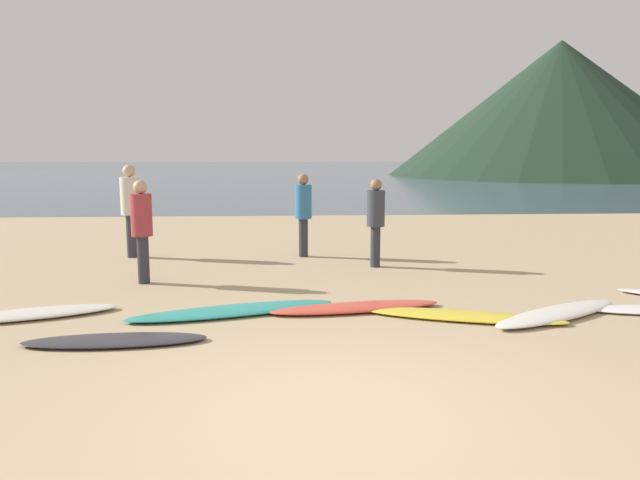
{
  "coord_description": "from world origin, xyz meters",
  "views": [
    {
      "loc": [
        -0.36,
        -4.34,
        2.04
      ],
      "look_at": [
        0.23,
        5.42,
        0.6
      ],
      "focal_mm": 33.77,
      "sensor_mm": 36.0,
      "label": 1
    }
  ],
  "objects_px": {
    "surfboard_1": "(29,314)",
    "surfboard_6": "(558,313)",
    "surfboard_2": "(115,340)",
    "person_2": "(376,215)",
    "surfboard_5": "(463,316)",
    "surfboard_3": "(233,311)",
    "person_3": "(142,223)",
    "person_0": "(303,208)",
    "surfboard_4": "(356,307)",
    "person_1": "(130,203)"
  },
  "relations": [
    {
      "from": "surfboard_1",
      "to": "surfboard_6",
      "type": "xyz_separation_m",
      "value": [
        6.57,
        -0.37,
        0.0
      ]
    },
    {
      "from": "surfboard_2",
      "to": "person_2",
      "type": "distance_m",
      "value": 5.47
    },
    {
      "from": "surfboard_5",
      "to": "surfboard_3",
      "type": "bearing_deg",
      "value": -170.37
    },
    {
      "from": "person_3",
      "to": "surfboard_3",
      "type": "bearing_deg",
      "value": 22.43
    },
    {
      "from": "surfboard_3",
      "to": "surfboard_5",
      "type": "height_order",
      "value": "surfboard_3"
    },
    {
      "from": "surfboard_5",
      "to": "surfboard_1",
      "type": "bearing_deg",
      "value": -166.32
    },
    {
      "from": "surfboard_2",
      "to": "person_0",
      "type": "height_order",
      "value": "person_0"
    },
    {
      "from": "surfboard_3",
      "to": "surfboard_4",
      "type": "height_order",
      "value": "surfboard_4"
    },
    {
      "from": "person_0",
      "to": "person_1",
      "type": "bearing_deg",
      "value": 148.52
    },
    {
      "from": "surfboard_4",
      "to": "surfboard_5",
      "type": "xyz_separation_m",
      "value": [
        1.27,
        -0.46,
        -0.01
      ]
    },
    {
      "from": "person_0",
      "to": "person_2",
      "type": "height_order",
      "value": "person_0"
    },
    {
      "from": "surfboard_2",
      "to": "surfboard_6",
      "type": "height_order",
      "value": "surfboard_6"
    },
    {
      "from": "surfboard_2",
      "to": "surfboard_3",
      "type": "height_order",
      "value": "surfboard_3"
    },
    {
      "from": "person_2",
      "to": "surfboard_4",
      "type": "bearing_deg",
      "value": 36.23
    },
    {
      "from": "surfboard_2",
      "to": "surfboard_6",
      "type": "distance_m",
      "value": 5.27
    },
    {
      "from": "surfboard_1",
      "to": "person_3",
      "type": "distance_m",
      "value": 2.33
    },
    {
      "from": "surfboard_3",
      "to": "surfboard_6",
      "type": "height_order",
      "value": "surfboard_6"
    },
    {
      "from": "surfboard_4",
      "to": "surfboard_6",
      "type": "xyz_separation_m",
      "value": [
        2.47,
        -0.45,
        0.0
      ]
    },
    {
      "from": "surfboard_1",
      "to": "person_2",
      "type": "xyz_separation_m",
      "value": [
        4.8,
        3.05,
        0.88
      ]
    },
    {
      "from": "person_3",
      "to": "surfboard_1",
      "type": "bearing_deg",
      "value": -43.86
    },
    {
      "from": "surfboard_3",
      "to": "person_3",
      "type": "height_order",
      "value": "person_3"
    },
    {
      "from": "surfboard_5",
      "to": "person_0",
      "type": "relative_size",
      "value": 1.53
    },
    {
      "from": "surfboard_3",
      "to": "surfboard_2",
      "type": "bearing_deg",
      "value": -152.9
    },
    {
      "from": "surfboard_6",
      "to": "person_2",
      "type": "bearing_deg",
      "value": 86.95
    },
    {
      "from": "surfboard_3",
      "to": "person_1",
      "type": "bearing_deg",
      "value": 101.28
    },
    {
      "from": "surfboard_4",
      "to": "person_0",
      "type": "bearing_deg",
      "value": 87.29
    },
    {
      "from": "surfboard_4",
      "to": "person_0",
      "type": "distance_m",
      "value": 4.24
    },
    {
      "from": "person_0",
      "to": "surfboard_6",
      "type": "bearing_deg",
      "value": -85.77
    },
    {
      "from": "surfboard_3",
      "to": "person_2",
      "type": "relative_size",
      "value": 1.71
    },
    {
      "from": "person_3",
      "to": "person_1",
      "type": "bearing_deg",
      "value": -179.07
    },
    {
      "from": "surfboard_4",
      "to": "person_0",
      "type": "height_order",
      "value": "person_0"
    },
    {
      "from": "person_2",
      "to": "person_3",
      "type": "bearing_deg",
      "value": -23.93
    },
    {
      "from": "surfboard_2",
      "to": "person_0",
      "type": "bearing_deg",
      "value": 64.58
    },
    {
      "from": "person_2",
      "to": "person_3",
      "type": "height_order",
      "value": "person_3"
    },
    {
      "from": "surfboard_2",
      "to": "person_2",
      "type": "bearing_deg",
      "value": 47.49
    },
    {
      "from": "surfboard_2",
      "to": "person_1",
      "type": "relative_size",
      "value": 1.09
    },
    {
      "from": "person_1",
      "to": "person_2",
      "type": "relative_size",
      "value": 1.14
    },
    {
      "from": "surfboard_6",
      "to": "person_1",
      "type": "distance_m",
      "value": 7.95
    },
    {
      "from": "surfboard_5",
      "to": "surfboard_2",
      "type": "bearing_deg",
      "value": -152.02
    },
    {
      "from": "surfboard_5",
      "to": "person_2",
      "type": "height_order",
      "value": "person_2"
    },
    {
      "from": "surfboard_1",
      "to": "person_0",
      "type": "xyz_separation_m",
      "value": [
        3.55,
        4.18,
        0.91
      ]
    },
    {
      "from": "surfboard_5",
      "to": "person_2",
      "type": "bearing_deg",
      "value": 117.15
    },
    {
      "from": "surfboard_2",
      "to": "surfboard_5",
      "type": "relative_size",
      "value": 0.79
    },
    {
      "from": "surfboard_1",
      "to": "surfboard_2",
      "type": "relative_size",
      "value": 1.07
    },
    {
      "from": "person_0",
      "to": "surfboard_2",
      "type": "bearing_deg",
      "value": -141.87
    },
    {
      "from": "person_0",
      "to": "person_2",
      "type": "xyz_separation_m",
      "value": [
        1.25,
        -1.13,
        -0.03
      ]
    },
    {
      "from": "surfboard_2",
      "to": "surfboard_3",
      "type": "distance_m",
      "value": 1.63
    },
    {
      "from": "surfboard_3",
      "to": "person_0",
      "type": "height_order",
      "value": "person_0"
    },
    {
      "from": "surfboard_2",
      "to": "surfboard_5",
      "type": "xyz_separation_m",
      "value": [
        4.01,
        0.73,
        0.0
      ]
    },
    {
      "from": "person_1",
      "to": "person_3",
      "type": "xyz_separation_m",
      "value": [
        0.76,
        -2.39,
        -0.11
      ]
    }
  ]
}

